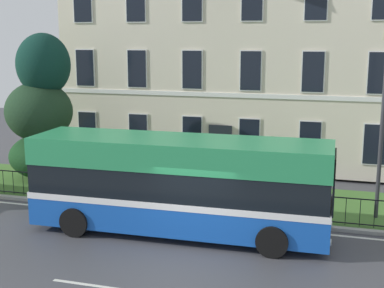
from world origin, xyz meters
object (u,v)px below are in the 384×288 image
single_decker_bus (179,184)px  street_lamp_post (383,112)px  evergreen_tree (44,119)px  georgian_townhouse (240,44)px

single_decker_bus → street_lamp_post: 7.31m
evergreen_tree → single_decker_bus: evergreen_tree is taller
single_decker_bus → street_lamp_post: (6.26, 3.10, 2.18)m
single_decker_bus → georgian_townhouse: bearing=91.3°
georgian_townhouse → single_decker_bus: bearing=-87.6°
single_decker_bus → street_lamp_post: bearing=25.3°
single_decker_bus → evergreen_tree: bearing=148.4°
evergreen_tree → single_decker_bus: size_ratio=0.66×
evergreen_tree → georgian_townhouse: bearing=47.7°
georgian_townhouse → evergreen_tree: georgian_townhouse is taller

